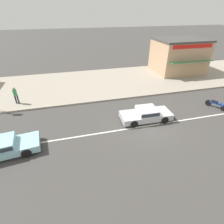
# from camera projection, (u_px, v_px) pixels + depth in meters

# --- Properties ---
(ground_plane) EXTENTS (160.00, 160.00, 0.00)m
(ground_plane) POSITION_uv_depth(u_px,v_px,m) (148.00, 126.00, 13.90)
(ground_plane) COLOR #423F3D
(lane_centre_stripe) EXTENTS (50.40, 0.14, 0.01)m
(lane_centre_stripe) POSITION_uv_depth(u_px,v_px,m) (148.00, 126.00, 13.90)
(lane_centre_stripe) COLOR silver
(lane_centre_stripe) RESTS_ON ground
(kerb_strip) EXTENTS (68.00, 10.00, 0.15)m
(kerb_strip) POSITION_uv_depth(u_px,v_px,m) (115.00, 81.00, 22.13)
(kerb_strip) COLOR #9E9384
(kerb_strip) RESTS_ON ground
(sedan_pale_blue_1) EXTENTS (4.66, 2.24, 1.06)m
(sedan_pale_blue_1) POSITION_uv_depth(u_px,v_px,m) (2.00, 147.00, 10.96)
(sedan_pale_blue_1) COLOR #93C6D6
(sedan_pale_blue_1) RESTS_ON ground
(sedan_silver_2) EXTENTS (4.34, 1.96, 1.06)m
(sedan_silver_2) POSITION_uv_depth(u_px,v_px,m) (146.00, 114.00, 14.41)
(sedan_silver_2) COLOR #B7BABF
(sedan_silver_2) RESTS_ON ground
(motorcycle_0) EXTENTS (1.03, 1.77, 0.80)m
(motorcycle_0) POSITION_uv_depth(u_px,v_px,m) (217.00, 104.00, 16.12)
(motorcycle_0) COLOR black
(motorcycle_0) RESTS_ON ground
(pedestrian_mid_kerb) EXTENTS (0.34, 0.34, 1.67)m
(pedestrian_mid_kerb) POSITION_uv_depth(u_px,v_px,m) (15.00, 94.00, 16.36)
(pedestrian_mid_kerb) COLOR #232838
(pedestrian_mid_kerb) RESTS_ON kerb_strip
(shopfront_corner_warung) EXTENTS (6.61, 5.94, 4.41)m
(shopfront_corner_warung) POSITION_uv_depth(u_px,v_px,m) (179.00, 56.00, 24.30)
(shopfront_corner_warung) COLOR tan
(shopfront_corner_warung) RESTS_ON kerb_strip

